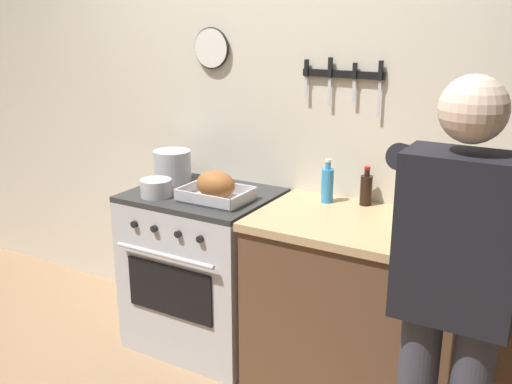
# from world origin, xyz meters

# --- Properties ---
(wall_back) EXTENTS (6.00, 0.13, 2.60)m
(wall_back) POSITION_xyz_m (-0.00, 1.35, 1.30)
(wall_back) COLOR beige
(wall_back) RESTS_ON ground
(counter_block) EXTENTS (2.03, 0.65, 0.90)m
(counter_block) POSITION_xyz_m (1.21, 0.99, 0.46)
(counter_block) COLOR brown
(counter_block) RESTS_ON ground
(stove) EXTENTS (0.76, 0.67, 0.90)m
(stove) POSITION_xyz_m (-0.22, 0.99, 0.45)
(stove) COLOR #BCBCC1
(stove) RESTS_ON ground
(person_cook) EXTENTS (0.51, 0.63, 1.66)m
(person_cook) POSITION_xyz_m (1.24, 0.38, 0.95)
(person_cook) COLOR #383842
(person_cook) RESTS_ON ground
(roasting_pan) EXTENTS (0.35, 0.26, 0.16)m
(roasting_pan) POSITION_xyz_m (-0.08, 0.91, 0.97)
(roasting_pan) COLOR #B7B7BC
(roasting_pan) RESTS_ON stove
(stock_pot) EXTENTS (0.21, 0.21, 0.18)m
(stock_pot) POSITION_xyz_m (-0.50, 1.10, 0.99)
(stock_pot) COLOR #B7B7BC
(stock_pot) RESTS_ON stove
(saucepan) EXTENTS (0.17, 0.17, 0.09)m
(saucepan) POSITION_xyz_m (-0.39, 0.82, 0.95)
(saucepan) COLOR #B7B7BC
(saucepan) RESTS_ON stove
(cutting_board) EXTENTS (0.36, 0.24, 0.02)m
(cutting_board) POSITION_xyz_m (1.26, 0.90, 0.91)
(cutting_board) COLOR tan
(cutting_board) RESTS_ON counter_block
(bottle_olive_oil) EXTENTS (0.07, 0.07, 0.29)m
(bottle_olive_oil) POSITION_xyz_m (0.95, 1.20, 1.02)
(bottle_olive_oil) COLOR #385623
(bottle_olive_oil) RESTS_ON counter_block
(bottle_vinegar) EXTENTS (0.06, 0.06, 0.22)m
(bottle_vinegar) POSITION_xyz_m (1.26, 1.03, 0.99)
(bottle_vinegar) COLOR #997F4C
(bottle_vinegar) RESTS_ON counter_block
(bottle_cooking_oil) EXTENTS (0.07, 0.07, 0.28)m
(bottle_cooking_oil) POSITION_xyz_m (0.94, 1.02, 1.02)
(bottle_cooking_oil) COLOR gold
(bottle_cooking_oil) RESTS_ON counter_block
(bottle_dish_soap) EXTENTS (0.06, 0.06, 0.23)m
(bottle_dish_soap) POSITION_xyz_m (0.43, 1.18, 0.99)
(bottle_dish_soap) COLOR #338CCC
(bottle_dish_soap) RESTS_ON counter_block
(bottle_hot_sauce) EXTENTS (0.05, 0.05, 0.18)m
(bottle_hot_sauce) POSITION_xyz_m (1.07, 1.16, 0.97)
(bottle_hot_sauce) COLOR red
(bottle_hot_sauce) RESTS_ON counter_block
(bottle_soy_sauce) EXTENTS (0.06, 0.06, 0.20)m
(bottle_soy_sauce) POSITION_xyz_m (0.62, 1.23, 0.98)
(bottle_soy_sauce) COLOR black
(bottle_soy_sauce) RESTS_ON counter_block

